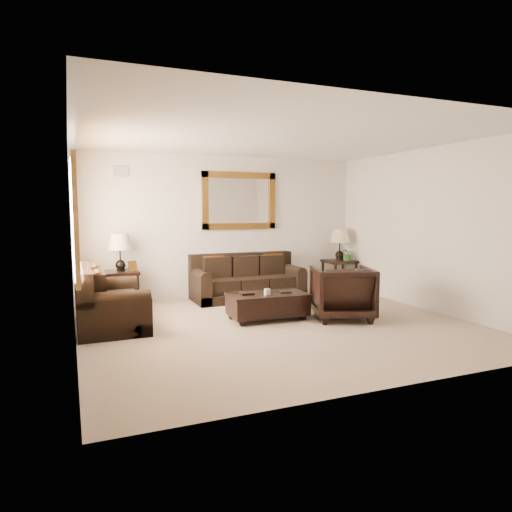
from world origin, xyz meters
name	(u,v)px	position (x,y,z in m)	size (l,w,h in m)	color
room	(280,233)	(0.00, 0.00, 1.35)	(5.51, 5.01, 2.71)	#85775C
window	(75,219)	(-2.70, 0.90, 1.55)	(0.07, 1.96, 1.66)	white
mirror	(240,201)	(0.30, 2.47, 1.85)	(1.50, 0.06, 1.10)	#4A250E
air_vent	(121,171)	(-1.90, 2.48, 2.35)	(0.25, 0.02, 0.18)	#999999
sofa	(247,282)	(0.30, 2.09, 0.31)	(2.07, 0.89, 0.85)	black
loveseat	(107,305)	(-2.32, 0.89, 0.32)	(0.93, 1.57, 0.88)	black
end_table_left	(120,259)	(-1.98, 2.17, 0.83)	(0.58, 0.58, 1.28)	black
end_table_right	(340,251)	(2.40, 2.17, 0.84)	(0.58, 0.58, 1.28)	black
coffee_table	(267,303)	(0.00, 0.42, 0.25)	(1.22, 0.70, 0.51)	black
armchair	(342,290)	(1.08, 0.03, 0.45)	(0.88, 0.82, 0.90)	black
potted_plant	(348,255)	(2.53, 2.06, 0.75)	(0.27, 0.30, 0.23)	#27581E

